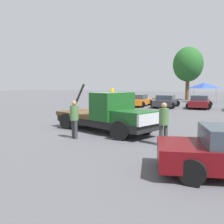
{
  "coord_description": "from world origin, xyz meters",
  "views": [
    {
      "loc": [
        6.05,
        -11.49,
        2.46
      ],
      "look_at": [
        0.5,
        0.0,
        1.05
      ],
      "focal_mm": 40.0,
      "sensor_mm": 36.0,
      "label": 1
    }
  ],
  "objects_px": {
    "person_near_truck": "(164,121)",
    "parked_car_maroon": "(200,102)",
    "person_at_hood": "(74,117)",
    "canopy_tent_blue": "(204,85)",
    "parked_car_charcoal": "(166,101)",
    "tow_truck": "(108,115)",
    "tree_center": "(188,65)",
    "parked_car_orange": "(139,101)"
  },
  "relations": [
    {
      "from": "person_at_hood",
      "to": "tree_center",
      "type": "distance_m",
      "value": 32.03
    },
    {
      "from": "canopy_tent_blue",
      "to": "tow_truck",
      "type": "bearing_deg",
      "value": -94.91
    },
    {
      "from": "parked_car_maroon",
      "to": "canopy_tent_blue",
      "type": "xyz_separation_m",
      "value": [
        -0.5,
        9.19,
        1.68
      ]
    },
    {
      "from": "person_at_hood",
      "to": "parked_car_orange",
      "type": "bearing_deg",
      "value": 34.53
    },
    {
      "from": "tow_truck",
      "to": "canopy_tent_blue",
      "type": "xyz_separation_m",
      "value": [
        2.16,
        25.19,
        1.43
      ]
    },
    {
      "from": "tow_truck",
      "to": "person_at_hood",
      "type": "relative_size",
      "value": 3.66
    },
    {
      "from": "person_at_hood",
      "to": "parked_car_maroon",
      "type": "distance_m",
      "value": 18.32
    },
    {
      "from": "parked_car_charcoal",
      "to": "tree_center",
      "type": "distance_m",
      "value": 15.17
    },
    {
      "from": "person_at_hood",
      "to": "tree_center",
      "type": "xyz_separation_m",
      "value": [
        -0.1,
        31.7,
        4.6
      ]
    },
    {
      "from": "parked_car_charcoal",
      "to": "canopy_tent_blue",
      "type": "xyz_separation_m",
      "value": [
        2.9,
        9.84,
        1.68
      ]
    },
    {
      "from": "tow_truck",
      "to": "person_near_truck",
      "type": "relative_size",
      "value": 3.65
    },
    {
      "from": "parked_car_maroon",
      "to": "parked_car_charcoal",
      "type": "bearing_deg",
      "value": 98.42
    },
    {
      "from": "person_near_truck",
      "to": "parked_car_maroon",
      "type": "relative_size",
      "value": 0.36
    },
    {
      "from": "tow_truck",
      "to": "tree_center",
      "type": "distance_m",
      "value": 30.07
    },
    {
      "from": "tow_truck",
      "to": "person_near_truck",
      "type": "distance_m",
      "value": 3.62
    },
    {
      "from": "person_near_truck",
      "to": "parked_car_maroon",
      "type": "distance_m",
      "value": 17.56
    },
    {
      "from": "tow_truck",
      "to": "person_near_truck",
      "type": "bearing_deg",
      "value": -6.29
    },
    {
      "from": "person_near_truck",
      "to": "parked_car_charcoal",
      "type": "distance_m",
      "value": 17.37
    },
    {
      "from": "tow_truck",
      "to": "canopy_tent_blue",
      "type": "bearing_deg",
      "value": 104.15
    },
    {
      "from": "parked_car_orange",
      "to": "tow_truck",
      "type": "bearing_deg",
      "value": -168.1
    },
    {
      "from": "person_near_truck",
      "to": "parked_car_maroon",
      "type": "xyz_separation_m",
      "value": [
        -0.61,
        17.55,
        -0.36
      ]
    },
    {
      "from": "person_near_truck",
      "to": "tree_center",
      "type": "height_order",
      "value": "tree_center"
    },
    {
      "from": "person_near_truck",
      "to": "canopy_tent_blue",
      "type": "bearing_deg",
      "value": -43.5
    },
    {
      "from": "tow_truck",
      "to": "parked_car_charcoal",
      "type": "xyz_separation_m",
      "value": [
        -0.74,
        15.35,
        -0.25
      ]
    },
    {
      "from": "person_near_truck",
      "to": "parked_car_maroon",
      "type": "height_order",
      "value": "person_near_truck"
    },
    {
      "from": "parked_car_maroon",
      "to": "tree_center",
      "type": "distance_m",
      "value": 14.97
    },
    {
      "from": "person_at_hood",
      "to": "parked_car_orange",
      "type": "height_order",
      "value": "person_at_hood"
    },
    {
      "from": "parked_car_orange",
      "to": "parked_car_charcoal",
      "type": "relative_size",
      "value": 1.03
    },
    {
      "from": "tow_truck",
      "to": "parked_car_maroon",
      "type": "relative_size",
      "value": 1.32
    },
    {
      "from": "tow_truck",
      "to": "person_at_hood",
      "type": "height_order",
      "value": "tow_truck"
    },
    {
      "from": "tow_truck",
      "to": "parked_car_maroon",
      "type": "bearing_deg",
      "value": 99.61
    },
    {
      "from": "parked_car_charcoal",
      "to": "canopy_tent_blue",
      "type": "bearing_deg",
      "value": -18.59
    },
    {
      "from": "person_at_hood",
      "to": "canopy_tent_blue",
      "type": "bearing_deg",
      "value": 18.37
    },
    {
      "from": "parked_car_charcoal",
      "to": "tree_center",
      "type": "relative_size",
      "value": 0.56
    },
    {
      "from": "parked_car_charcoal",
      "to": "tree_center",
      "type": "height_order",
      "value": "tree_center"
    },
    {
      "from": "person_near_truck",
      "to": "person_at_hood",
      "type": "relative_size",
      "value": 1.0
    },
    {
      "from": "person_at_hood",
      "to": "canopy_tent_blue",
      "type": "xyz_separation_m",
      "value": [
        2.88,
        27.2,
        1.33
      ]
    },
    {
      "from": "parked_car_orange",
      "to": "canopy_tent_blue",
      "type": "xyz_separation_m",
      "value": [
        5.99,
        9.77,
        1.68
      ]
    },
    {
      "from": "person_near_truck",
      "to": "parked_car_orange",
      "type": "bearing_deg",
      "value": -23.18
    },
    {
      "from": "person_at_hood",
      "to": "parked_car_orange",
      "type": "xyz_separation_m",
      "value": [
        -3.11,
        17.43,
        -0.35
      ]
    },
    {
      "from": "parked_car_orange",
      "to": "parked_car_charcoal",
      "type": "bearing_deg",
      "value": -93.43
    },
    {
      "from": "parked_car_charcoal",
      "to": "parked_car_orange",
      "type": "bearing_deg",
      "value": 86.45
    }
  ]
}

